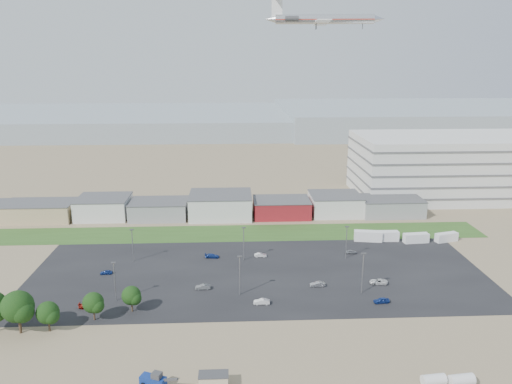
{
  "coord_description": "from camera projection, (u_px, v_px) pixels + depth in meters",
  "views": [
    {
      "loc": [
        -1.44,
        -102.14,
        55.01
      ],
      "look_at": [
        4.48,
        22.0,
        21.87
      ],
      "focal_mm": 35.0,
      "sensor_mm": 36.0,
      "label": 1
    }
  ],
  "objects": [
    {
      "name": "hills_backdrop",
      "position": [
        282.0,
        122.0,
        417.52
      ],
      "size": [
        700.0,
        200.0,
        9.0
      ],
      "primitive_type": null,
      "color": "gray",
      "rests_on": "ground"
    },
    {
      "name": "parked_car_4",
      "position": [
        203.0,
        287.0,
        123.15
      ],
      "size": [
        3.76,
        1.38,
        1.23
      ],
      "primitive_type": "imported",
      "rotation": [
        0.0,
        0.0,
        -1.55
      ],
      "color": "#595B5E",
      "rests_on": "ground"
    },
    {
      "name": "airliner",
      "position": [
        325.0,
        19.0,
        192.2
      ],
      "size": [
        49.25,
        36.19,
        13.64
      ],
      "primitive_type": null,
      "rotation": [
        0.0,
        0.0,
        -0.11
      ],
      "color": "silver"
    },
    {
      "name": "storage_tank_ne",
      "position": [
        462.0,
        380.0,
        86.29
      ],
      "size": [
        4.49,
        2.63,
        2.55
      ],
      "primitive_type": null,
      "rotation": [
        0.0,
        0.0,
        0.12
      ],
      "color": "silver",
      "rests_on": "ground"
    },
    {
      "name": "parked_car_0",
      "position": [
        378.0,
        282.0,
        126.06
      ],
      "size": [
        4.7,
        2.65,
        1.24
      ],
      "primitive_type": "imported",
      "rotation": [
        0.0,
        0.0,
        -1.71
      ],
      "color": "silver",
      "rests_on": "ground"
    },
    {
      "name": "tree_left",
      "position": [
        18.0,
        310.0,
        102.23
      ],
      "size": [
        7.06,
        7.06,
        10.58
      ],
      "primitive_type": null,
      "color": "black",
      "rests_on": "ground"
    },
    {
      "name": "building_row",
      "position": [
        190.0,
        206.0,
        179.54
      ],
      "size": [
        170.0,
        20.0,
        8.0
      ],
      "primitive_type": null,
      "color": "silver",
      "rests_on": "ground"
    },
    {
      "name": "storage_tank_nw",
      "position": [
        434.0,
        380.0,
        86.42
      ],
      "size": [
        4.27,
        2.47,
        2.44
      ],
      "primitive_type": null,
      "rotation": [
        0.0,
        0.0,
        0.11
      ],
      "color": "silver",
      "rests_on": "ground"
    },
    {
      "name": "parked_car_11",
      "position": [
        260.0,
        255.0,
        143.28
      ],
      "size": [
        3.5,
        1.29,
        1.15
      ],
      "primitive_type": "imported",
      "rotation": [
        0.0,
        0.0,
        1.59
      ],
      "color": "silver",
      "rests_on": "ground"
    },
    {
      "name": "lightpole_back_l",
      "position": [
        133.0,
        245.0,
        139.27
      ],
      "size": [
        1.11,
        0.46,
        9.42
      ],
      "primitive_type": null,
      "color": "slate",
      "rests_on": "ground"
    },
    {
      "name": "parked_car_2",
      "position": [
        381.0,
        300.0,
        116.21
      ],
      "size": [
        3.8,
        1.75,
        1.26
      ],
      "primitive_type": "imported",
      "rotation": [
        0.0,
        0.0,
        -1.5
      ],
      "color": "navy",
      "rests_on": "ground"
    },
    {
      "name": "parked_car_1",
      "position": [
        317.0,
        284.0,
        124.58
      ],
      "size": [
        3.8,
        1.44,
        1.24
      ],
      "primitive_type": "imported",
      "rotation": [
        0.0,
        0.0,
        -1.53
      ],
      "color": "#A5A5AA",
      "rests_on": "ground"
    },
    {
      "name": "telehandler",
      "position": [
        153.0,
        379.0,
        86.11
      ],
      "size": [
        7.61,
        5.03,
        3.02
      ],
      "primitive_type": null,
      "rotation": [
        0.0,
        0.0,
        -0.4
      ],
      "color": "navy",
      "rests_on": "ground"
    },
    {
      "name": "lightpole_front_m",
      "position": [
        240.0,
        276.0,
        119.19
      ],
      "size": [
        1.17,
        0.49,
        9.96
      ],
      "primitive_type": null,
      "color": "slate",
      "rests_on": "ground"
    },
    {
      "name": "tree_mid",
      "position": [
        48.0,
        315.0,
        103.29
      ],
      "size": [
        5.01,
        5.01,
        7.51
      ],
      "primitive_type": null,
      "color": "black",
      "rests_on": "ground"
    },
    {
      "name": "portable_shed",
      "position": [
        214.0,
        381.0,
        86.11
      ],
      "size": [
        5.21,
        2.71,
        2.63
      ],
      "primitive_type": null,
      "rotation": [
        0.0,
        0.0,
        0.0
      ],
      "color": "#C5B695",
      "rests_on": "ground"
    },
    {
      "name": "lightpole_front_l",
      "position": [
        115.0,
        282.0,
        116.24
      ],
      "size": [
        1.14,
        0.47,
        9.68
      ],
      "primitive_type": null,
      "color": "slate",
      "rests_on": "ground"
    },
    {
      "name": "parking_garage",
      "position": [
        455.0,
        166.0,
        205.43
      ],
      "size": [
        80.0,
        40.0,
        25.0
      ],
      "primitive_type": "cube",
      "color": "silver",
      "rests_on": "ground"
    },
    {
      "name": "parked_car_6",
      "position": [
        212.0,
        256.0,
        142.67
      ],
      "size": [
        4.2,
        2.08,
        1.17
      ],
      "primitive_type": "imported",
      "rotation": [
        0.0,
        0.0,
        1.46
      ],
      "color": "navy",
      "rests_on": "ground"
    },
    {
      "name": "parked_car_8",
      "position": [
        351.0,
        252.0,
        145.7
      ],
      "size": [
        3.36,
        1.48,
        1.12
      ],
      "primitive_type": "imported",
      "rotation": [
        0.0,
        0.0,
        1.52
      ],
      "color": "#A5A5AA",
      "rests_on": "ground"
    },
    {
      "name": "box_trailer_b",
      "position": [
        385.0,
        236.0,
        155.93
      ],
      "size": [
        8.18,
        2.65,
        3.05
      ],
      "primitive_type": null,
      "rotation": [
        0.0,
        0.0,
        -0.01
      ],
      "color": "silver",
      "rests_on": "ground"
    },
    {
      "name": "box_trailer_c",
      "position": [
        416.0,
        238.0,
        154.4
      ],
      "size": [
        7.92,
        3.1,
        2.9
      ],
      "primitive_type": null,
      "rotation": [
        0.0,
        0.0,
        0.09
      ],
      "color": "silver",
      "rests_on": "ground"
    },
    {
      "name": "parked_car_10",
      "position": [
        88.0,
        305.0,
        113.89
      ],
      "size": [
        4.13,
        1.81,
        1.18
      ],
      "primitive_type": "imported",
      "rotation": [
        0.0,
        0.0,
        1.61
      ],
      "color": "maroon",
      "rests_on": "ground"
    },
    {
      "name": "grass_strip",
      "position": [
        238.0,
        233.0,
        163.01
      ],
      "size": [
        160.0,
        16.0,
        0.02
      ],
      "primitive_type": "cube",
      "color": "#2F511E",
      "rests_on": "ground"
    },
    {
      "name": "lightpole_back_r",
      "position": [
        346.0,
        242.0,
        141.21
      ],
      "size": [
        1.13,
        0.47,
        9.6
      ],
      "primitive_type": null,
      "color": "slate",
      "rests_on": "ground"
    },
    {
      "name": "lightpole_back_m",
      "position": [
        244.0,
        244.0,
        139.97
      ],
      "size": [
        1.15,
        0.48,
        9.77
      ],
      "primitive_type": null,
      "color": "slate",
      "rests_on": "ground"
    },
    {
      "name": "tree_near",
      "position": [
        131.0,
        297.0,
        111.53
      ],
      "size": [
        4.6,
        4.6,
        6.9
      ],
      "primitive_type": null,
      "color": "black",
      "rests_on": "ground"
    },
    {
      "name": "lightpole_front_r",
      "position": [
        363.0,
        273.0,
        120.04
      ],
      "size": [
        1.22,
        0.51,
        10.33
      ],
      "primitive_type": null,
      "color": "slate",
      "rests_on": "ground"
    },
    {
      "name": "box_trailer_a",
      "position": [
        368.0,
        236.0,
        155.73
      ],
      "size": [
        8.83,
        4.04,
        3.19
      ],
      "primitive_type": null,
      "rotation": [
        0.0,
        0.0,
        -0.17
      ],
      "color": "silver",
      "rests_on": "ground"
    },
    {
      "name": "parking_lot",
      "position": [
        258.0,
        273.0,
        132.36
      ],
      "size": [
        120.0,
        50.0,
        0.01
      ],
      "primitive_type": "cube",
      "color": "black",
      "rests_on": "ground"
    },
    {
      "name": "parked_car_5",
      "position": [
        106.0,
        272.0,
        131.8
      ],
      "size": [
        3.25,
        1.41,
        1.09
      ],
      "primitive_type": "imported",
      "rotation": [
        0.0,
        0.0,
        -1.53
      ],
      "color": "navy",
      "rests_on": "ground"
    },
    {
      "name": "parked_car_13",
      "position": [
        262.0,
        302.0,
        115.65
      ],
      "size": [
        3.83,
        1.47,
        1.24
      ],
      "primitive_type": "imported",
      "rotation": [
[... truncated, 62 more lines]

